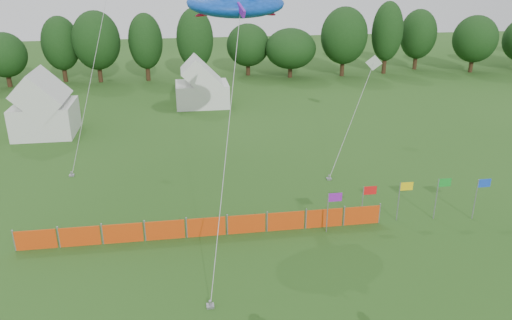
{
  "coord_description": "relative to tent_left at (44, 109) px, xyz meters",
  "views": [
    {
      "loc": [
        -2.85,
        -12.48,
        12.62
      ],
      "look_at": [
        0.0,
        6.0,
        5.2
      ],
      "focal_mm": 35.0,
      "sensor_mm": 36.0,
      "label": 1
    }
  ],
  "objects": [
    {
      "name": "treeline",
      "position": [
        15.06,
        17.83,
        2.16
      ],
      "size": [
        104.57,
        8.78,
        8.36
      ],
      "color": "#382314",
      "rests_on": "ground"
    },
    {
      "name": "tent_left",
      "position": [
        0.0,
        0.0,
        0.0
      ],
      "size": [
        4.55,
        4.55,
        4.01
      ],
      "color": "silver",
      "rests_on": "ground"
    },
    {
      "name": "tent_right",
      "position": [
        12.58,
        6.59,
        -0.26
      ],
      "size": [
        4.95,
        3.96,
        3.5
      ],
      "color": "white",
      "rests_on": "ground"
    },
    {
      "name": "barrier_fence",
      "position": [
        11.46,
        -17.87,
        -1.52
      ],
      "size": [
        17.9,
        0.06,
        1.0
      ],
      "color": "#D23F0B",
      "rests_on": "ground"
    },
    {
      "name": "flag_row",
      "position": [
        21.66,
        -18.02,
        -0.54
      ],
      "size": [
        8.73,
        0.71,
        2.29
      ],
      "color": "gray",
      "rests_on": "ground"
    },
    {
      "name": "stingray_kite",
      "position": [
        13.69,
        -12.7,
        8.63
      ],
      "size": [
        5.92,
        17.34,
        11.62
      ],
      "color": "blue",
      "rests_on": "ground"
    },
    {
      "name": "small_kite_white",
      "position": [
        23.65,
        -5.83,
        1.98
      ],
      "size": [
        6.57,
        8.98,
        6.15
      ],
      "color": "silver",
      "rests_on": "ground"
    },
    {
      "name": "small_kite_dark",
      "position": [
        5.05,
        -4.92,
        4.64
      ],
      "size": [
        3.29,
        7.36,
        11.74
      ],
      "color": "black",
      "rests_on": "ground"
    }
  ]
}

